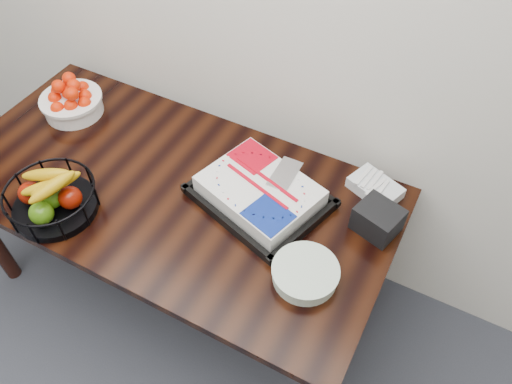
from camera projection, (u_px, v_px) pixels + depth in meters
The scene contains 7 objects.
table at pixel (170, 199), 2.04m from camera, with size 1.80×0.90×0.75m.
cake_tray at pixel (260, 193), 1.89m from camera, with size 0.56×0.50×0.10m.
tangerine_bowl at pixel (71, 99), 2.21m from camera, with size 0.27×0.27×0.17m.
fruit_basket at pixel (51, 197), 1.84m from camera, with size 0.33×0.33×0.18m.
plate_stack at pixel (305, 274), 1.68m from camera, with size 0.23×0.23×0.06m.
fork_bag at pixel (375, 187), 1.93m from camera, with size 0.23×0.19×0.06m.
napkin_box at pixel (378, 219), 1.79m from camera, with size 0.15×0.13×0.11m, color black.
Camera 1 is at (0.93, 1.01, 2.23)m, focal length 35.00 mm.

